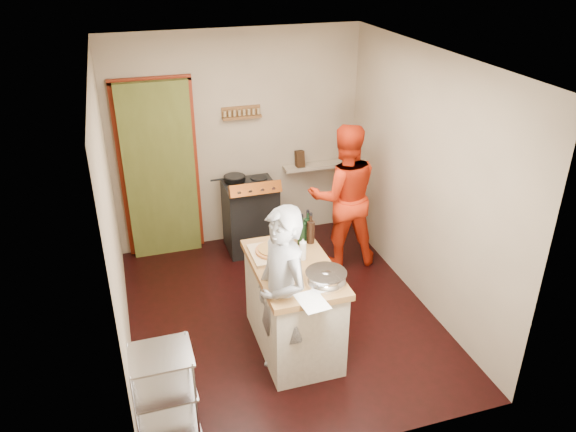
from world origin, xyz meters
The scene contains 10 objects.
floor centered at (0.00, 0.00, 0.00)m, with size 3.50×3.50×0.00m, color black.
back_wall centered at (-0.64, 1.78, 1.13)m, with size 3.00×0.44×2.60m.
left_wall centered at (-1.50, 0.00, 1.30)m, with size 0.04×3.50×2.60m, color tan.
right_wall centered at (1.50, 0.00, 1.30)m, with size 0.04×3.50×2.60m, color tan.
ceiling centered at (0.00, 0.00, 2.61)m, with size 3.00×3.50×0.02m, color white.
stove centered at (0.05, 1.42, 0.45)m, with size 0.60×0.63×1.00m.
wire_shelving centered at (-1.28, -1.20, 0.44)m, with size 0.48×0.40×0.80m.
island centered at (-0.02, -0.48, 0.47)m, with size 0.69×1.31×1.19m.
person_stripe centered at (-0.23, -0.82, 0.82)m, with size 0.59×0.39×1.63m, color silver.
person_red centered at (1.00, 0.82, 0.85)m, with size 0.82×0.64×1.69m, color red.
Camera 1 is at (-1.33, -4.51, 3.52)m, focal length 35.00 mm.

